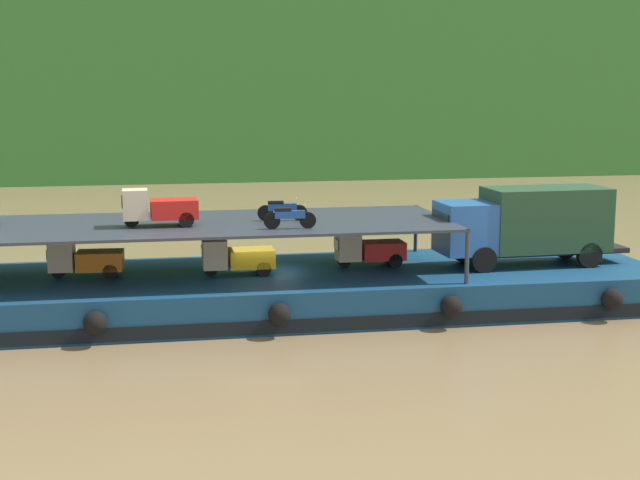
# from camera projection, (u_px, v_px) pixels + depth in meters

# --- Properties ---
(ground_plane) EXTENTS (400.00, 400.00, 0.00)m
(ground_plane) POSITION_uv_depth(u_px,v_px,m) (265.00, 310.00, 35.43)
(ground_plane) COLOR olive
(cargo_barge) EXTENTS (30.89, 8.20, 1.50)m
(cargo_barge) POSITION_uv_depth(u_px,v_px,m) (265.00, 292.00, 35.27)
(cargo_barge) COLOR navy
(cargo_barge) RESTS_ON ground
(covered_lorry) EXTENTS (7.91, 2.50, 3.10)m
(covered_lorry) POSITION_uv_depth(u_px,v_px,m) (527.00, 223.00, 36.34)
(covered_lorry) COLOR #285BA3
(covered_lorry) RESTS_ON cargo_barge
(cargo_rack) EXTENTS (21.69, 6.77, 2.00)m
(cargo_rack) POSITION_uv_depth(u_px,v_px,m) (164.00, 225.00, 34.18)
(cargo_rack) COLOR #2D333D
(cargo_rack) RESTS_ON cargo_barge
(mini_truck_lower_aft) EXTENTS (2.79, 1.29, 1.38)m
(mini_truck_lower_aft) POSITION_uv_depth(u_px,v_px,m) (85.00, 259.00, 34.19)
(mini_truck_lower_aft) COLOR orange
(mini_truck_lower_aft) RESTS_ON cargo_barge
(mini_truck_lower_mid) EXTENTS (2.75, 1.22, 1.38)m
(mini_truck_lower_mid) POSITION_uv_depth(u_px,v_px,m) (237.00, 257.00, 34.64)
(mini_truck_lower_mid) COLOR gold
(mini_truck_lower_mid) RESTS_ON cargo_barge
(mini_truck_lower_fore) EXTENTS (2.75, 1.22, 1.38)m
(mini_truck_lower_fore) POSITION_uv_depth(u_px,v_px,m) (369.00, 249.00, 36.27)
(mini_truck_lower_fore) COLOR red
(mini_truck_lower_fore) RESTS_ON cargo_barge
(mini_truck_upper_mid) EXTENTS (2.78, 1.26, 1.38)m
(mini_truck_upper_mid) POSITION_uv_depth(u_px,v_px,m) (159.00, 208.00, 33.47)
(mini_truck_upper_mid) COLOR red
(mini_truck_upper_mid) RESTS_ON cargo_rack
(motorcycle_upper_port) EXTENTS (1.90, 0.55, 0.87)m
(motorcycle_upper_port) POSITION_uv_depth(u_px,v_px,m) (289.00, 217.00, 32.91)
(motorcycle_upper_port) COLOR black
(motorcycle_upper_port) RESTS_ON cargo_rack
(motorcycle_upper_centre) EXTENTS (1.90, 0.55, 0.87)m
(motorcycle_upper_centre) POSITION_uv_depth(u_px,v_px,m) (282.00, 209.00, 34.89)
(motorcycle_upper_centre) COLOR black
(motorcycle_upper_centre) RESTS_ON cargo_rack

